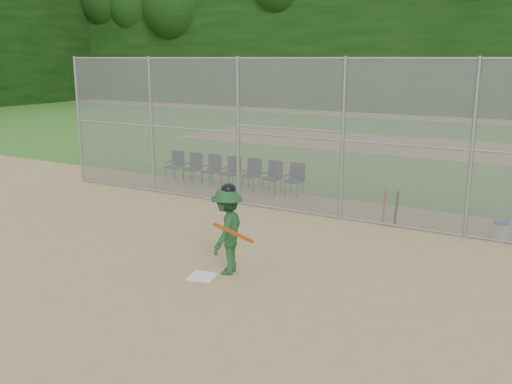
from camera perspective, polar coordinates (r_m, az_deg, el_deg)
The scene contains 16 objects.
ground at distance 10.79m, azimuth -6.72°, elevation -8.36°, with size 100.00×100.00×0.00m, color tan.
grass_strip at distance 26.99m, azimuth 16.71°, elevation 4.31°, with size 100.00×100.00×0.00m, color #336F21.
dirt_patch_far at distance 26.99m, azimuth 16.71°, elevation 4.32°, with size 24.00×24.00×0.00m, color tan.
backstop_fence at distance 14.47m, azimuth 4.97°, elevation 5.72°, with size 16.09×0.09×4.00m.
treeline at distance 28.69m, azimuth 18.45°, elevation 15.72°, with size 81.00×60.00×11.00m.
home_plate at distance 10.73m, azimuth -5.39°, elevation -8.40°, with size 0.46×0.46×0.02m, color white.
batter_at_plate at distance 10.64m, azimuth -2.90°, elevation -3.82°, with size 1.07×1.32×1.73m.
water_cooler at distance 13.76m, azimuth 23.29°, elevation -3.59°, with size 0.35×0.35×0.44m.
spare_bats at distance 14.18m, azimuth 13.26°, elevation -1.53°, with size 0.36×0.24×0.85m.
chair_0 at distance 18.97m, azimuth -8.18°, elevation 2.58°, with size 0.54×0.52×0.96m, color #10163B, non-canonical shape.
chair_1 at distance 18.53m, azimuth -6.39°, elevation 2.38°, with size 0.54×0.52×0.96m, color #10163B, non-canonical shape.
chair_2 at distance 18.12m, azimuth -4.52°, elevation 2.17°, with size 0.54×0.52×0.96m, color #10163B, non-canonical shape.
chair_3 at distance 17.72m, azimuth -2.56°, elevation 1.95°, with size 0.54×0.52×0.96m, color #10163B, non-canonical shape.
chair_4 at distance 17.34m, azimuth -0.52°, elevation 1.71°, with size 0.54×0.52×0.96m, color #10163B, non-canonical shape.
chair_5 at distance 16.99m, azimuth 1.61°, elevation 1.46°, with size 0.54×0.52×0.96m, color #10163B, non-canonical shape.
chair_6 at distance 16.66m, azimuth 3.82°, elevation 1.20°, with size 0.54×0.52×0.96m, color #10163B, non-canonical shape.
Camera 1 is at (6.05, -8.00, 3.97)m, focal length 40.00 mm.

